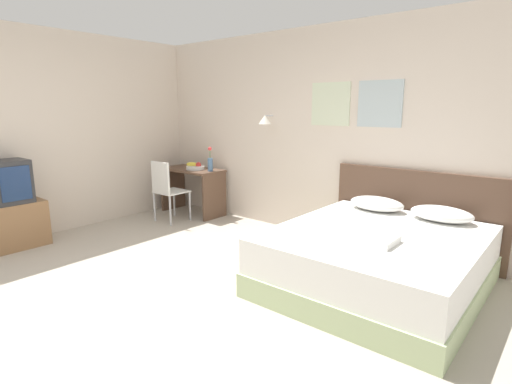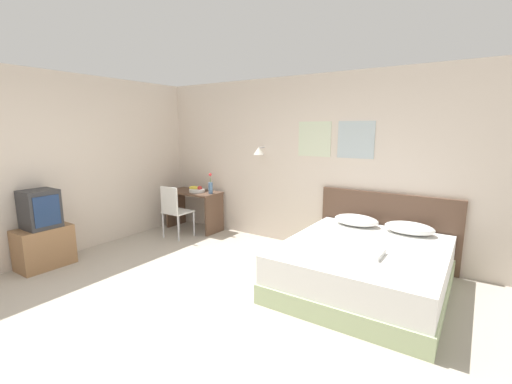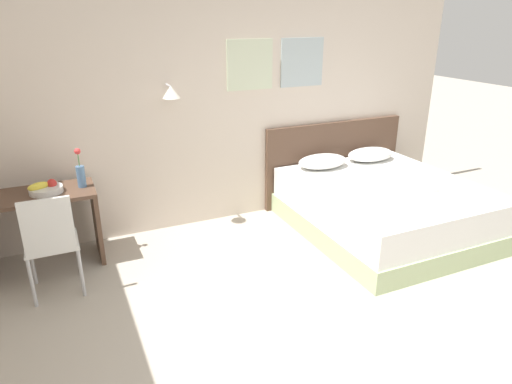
{
  "view_description": "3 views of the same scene",
  "coord_description": "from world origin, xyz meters",
  "px_view_note": "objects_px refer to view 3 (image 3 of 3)",
  "views": [
    {
      "loc": [
        2.84,
        -1.77,
        1.66
      ],
      "look_at": [
        0.08,
        1.57,
        0.74
      ],
      "focal_mm": 28.0,
      "sensor_mm": 36.0,
      "label": 1
    },
    {
      "loc": [
        2.51,
        -2.16,
        1.86
      ],
      "look_at": [
        -0.1,
        1.76,
        0.98
      ],
      "focal_mm": 24.0,
      "sensor_mm": 36.0,
      "label": 2
    },
    {
      "loc": [
        -1.63,
        -1.86,
        2.2
      ],
      "look_at": [
        -0.15,
        1.42,
        0.79
      ],
      "focal_mm": 32.0,
      "sensor_mm": 36.0,
      "label": 3
    }
  ],
  "objects_px": {
    "pillow_left": "(322,161)",
    "desk": "(38,217)",
    "fruit_bowl": "(45,189)",
    "headboard": "(334,161)",
    "desk_chair": "(50,239)",
    "flower_vase": "(81,173)",
    "pillow_right": "(370,154)",
    "bed": "(385,208)",
    "folded_towel_near_foot": "(416,189)"
  },
  "relations": [
    {
      "from": "flower_vase",
      "to": "headboard",
      "type": "bearing_deg",
      "value": 5.68
    },
    {
      "from": "flower_vase",
      "to": "bed",
      "type": "bearing_deg",
      "value": -13.71
    },
    {
      "from": "pillow_right",
      "to": "fruit_bowl",
      "type": "height_order",
      "value": "fruit_bowl"
    },
    {
      "from": "bed",
      "to": "folded_towel_near_foot",
      "type": "xyz_separation_m",
      "value": [
        0.1,
        -0.29,
        0.3
      ]
    },
    {
      "from": "bed",
      "to": "headboard",
      "type": "xyz_separation_m",
      "value": [
        0.0,
        1.01,
        0.23
      ]
    },
    {
      "from": "desk",
      "to": "fruit_bowl",
      "type": "relative_size",
      "value": 3.44
    },
    {
      "from": "fruit_bowl",
      "to": "bed",
      "type": "bearing_deg",
      "value": -12.01
    },
    {
      "from": "pillow_right",
      "to": "flower_vase",
      "type": "distance_m",
      "value": 3.29
    },
    {
      "from": "pillow_left",
      "to": "desk",
      "type": "relative_size",
      "value": 0.59
    },
    {
      "from": "pillow_right",
      "to": "headboard",
      "type": "bearing_deg",
      "value": 142.14
    },
    {
      "from": "headboard",
      "to": "desk_chair",
      "type": "height_order",
      "value": "headboard"
    },
    {
      "from": "headboard",
      "to": "folded_towel_near_foot",
      "type": "bearing_deg",
      "value": -85.59
    },
    {
      "from": "headboard",
      "to": "pillow_right",
      "type": "relative_size",
      "value": 3.11
    },
    {
      "from": "headboard",
      "to": "fruit_bowl",
      "type": "xyz_separation_m",
      "value": [
        -3.25,
        -0.32,
        0.26
      ]
    },
    {
      "from": "flower_vase",
      "to": "desk",
      "type": "bearing_deg",
      "value": -179.63
    },
    {
      "from": "bed",
      "to": "pillow_right",
      "type": "bearing_deg",
      "value": 65.58
    },
    {
      "from": "headboard",
      "to": "pillow_right",
      "type": "xyz_separation_m",
      "value": [
        0.34,
        -0.26,
        0.12
      ]
    },
    {
      "from": "folded_towel_near_foot",
      "to": "desk_chair",
      "type": "relative_size",
      "value": 0.36
    },
    {
      "from": "fruit_bowl",
      "to": "flower_vase",
      "type": "bearing_deg",
      "value": 4.92
    },
    {
      "from": "flower_vase",
      "to": "pillow_right",
      "type": "bearing_deg",
      "value": 0.5
    },
    {
      "from": "fruit_bowl",
      "to": "desk_chair",
      "type": "bearing_deg",
      "value": -91.04
    },
    {
      "from": "desk_chair",
      "to": "pillow_left",
      "type": "bearing_deg",
      "value": 11.94
    },
    {
      "from": "desk_chair",
      "to": "folded_towel_near_foot",
      "type": "bearing_deg",
      "value": -7.18
    },
    {
      "from": "fruit_bowl",
      "to": "pillow_right",
      "type": "bearing_deg",
      "value": 0.88
    },
    {
      "from": "pillow_right",
      "to": "desk_chair",
      "type": "relative_size",
      "value": 0.66
    },
    {
      "from": "desk",
      "to": "flower_vase",
      "type": "height_order",
      "value": "flower_vase"
    },
    {
      "from": "bed",
      "to": "fruit_bowl",
      "type": "distance_m",
      "value": 3.36
    },
    {
      "from": "folded_towel_near_foot",
      "to": "flower_vase",
      "type": "distance_m",
      "value": 3.22
    },
    {
      "from": "pillow_left",
      "to": "fruit_bowl",
      "type": "distance_m",
      "value": 2.92
    },
    {
      "from": "folded_towel_near_foot",
      "to": "desk",
      "type": "relative_size",
      "value": 0.32
    },
    {
      "from": "folded_towel_near_foot",
      "to": "fruit_bowl",
      "type": "relative_size",
      "value": 1.11
    },
    {
      "from": "desk",
      "to": "flower_vase",
      "type": "relative_size",
      "value": 2.78
    },
    {
      "from": "headboard",
      "to": "fruit_bowl",
      "type": "relative_size",
      "value": 6.27
    },
    {
      "from": "pillow_left",
      "to": "desk",
      "type": "xyz_separation_m",
      "value": [
        -3.01,
        -0.03,
        -0.12
      ]
    },
    {
      "from": "desk_chair",
      "to": "desk",
      "type": "bearing_deg",
      "value": 98.87
    },
    {
      "from": "bed",
      "to": "headboard",
      "type": "bearing_deg",
      "value": 90.0
    },
    {
      "from": "bed",
      "to": "headboard",
      "type": "height_order",
      "value": "headboard"
    },
    {
      "from": "fruit_bowl",
      "to": "flower_vase",
      "type": "relative_size",
      "value": 0.81
    },
    {
      "from": "folded_towel_near_foot",
      "to": "fruit_bowl",
      "type": "bearing_deg",
      "value": 163.61
    },
    {
      "from": "bed",
      "to": "desk_chair",
      "type": "relative_size",
      "value": 2.17
    },
    {
      "from": "bed",
      "to": "desk",
      "type": "xyz_separation_m",
      "value": [
        -3.35,
        0.72,
        0.22
      ]
    },
    {
      "from": "pillow_right",
      "to": "desk_chair",
      "type": "distance_m",
      "value": 3.65
    },
    {
      "from": "bed",
      "to": "headboard",
      "type": "relative_size",
      "value": 1.05
    },
    {
      "from": "headboard",
      "to": "bed",
      "type": "bearing_deg",
      "value": -90.0
    },
    {
      "from": "pillow_left",
      "to": "pillow_right",
      "type": "relative_size",
      "value": 1.0
    },
    {
      "from": "headboard",
      "to": "desk",
      "type": "height_order",
      "value": "headboard"
    },
    {
      "from": "folded_towel_near_foot",
      "to": "desk",
      "type": "bearing_deg",
      "value": 163.7
    },
    {
      "from": "fruit_bowl",
      "to": "headboard",
      "type": "bearing_deg",
      "value": 5.61
    },
    {
      "from": "headboard",
      "to": "fruit_bowl",
      "type": "height_order",
      "value": "headboard"
    },
    {
      "from": "headboard",
      "to": "desk_chair",
      "type": "xyz_separation_m",
      "value": [
        -3.26,
        -0.88,
        0.03
      ]
    }
  ]
}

